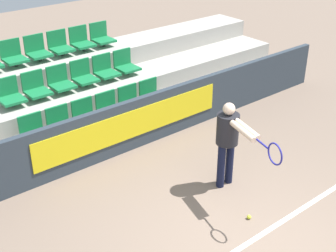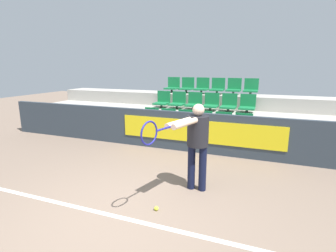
% 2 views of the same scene
% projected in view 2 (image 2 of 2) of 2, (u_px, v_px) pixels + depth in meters
% --- Properties ---
extents(ground_plane, '(30.00, 30.00, 0.00)m').
position_uv_depth(ground_plane, '(117.00, 217.00, 3.73)').
color(ground_plane, '#7A6656').
extents(court_baseline, '(4.93, 0.08, 0.01)m').
position_uv_depth(court_baseline, '(117.00, 217.00, 3.72)').
color(court_baseline, white).
rests_on(court_baseline, ground).
extents(barrier_wall, '(11.24, 0.14, 1.00)m').
position_uv_depth(barrier_wall, '(186.00, 132.00, 6.54)').
color(barrier_wall, '#2D3842').
rests_on(barrier_wall, ground).
extents(bleacher_tier_front, '(10.84, 0.93, 0.40)m').
position_uv_depth(bleacher_tier_front, '(192.00, 138.00, 7.10)').
color(bleacher_tier_front, '#ADA89E').
rests_on(bleacher_tier_front, ground).
extents(bleacher_tier_middle, '(10.84, 0.93, 0.81)m').
position_uv_depth(bleacher_tier_middle, '(201.00, 124.00, 7.90)').
color(bleacher_tier_middle, '#ADA89E').
rests_on(bleacher_tier_middle, ground).
extents(bleacher_tier_back, '(10.84, 0.93, 1.21)m').
position_uv_depth(bleacher_tier_back, '(208.00, 112.00, 8.69)').
color(bleacher_tier_back, '#ADA89E').
rests_on(bleacher_tier_back, ground).
extents(stadium_chair_0, '(0.43, 0.46, 0.51)m').
position_uv_depth(stadium_chair_0, '(150.00, 119.00, 7.58)').
color(stadium_chair_0, '#333333').
rests_on(stadium_chair_0, bleacher_tier_front).
extents(stadium_chair_1, '(0.43, 0.46, 0.51)m').
position_uv_depth(stadium_chair_1, '(167.00, 120.00, 7.40)').
color(stadium_chair_1, '#333333').
rests_on(stadium_chair_1, bleacher_tier_front).
extents(stadium_chair_2, '(0.43, 0.46, 0.51)m').
position_uv_depth(stadium_chair_2, '(184.00, 121.00, 7.21)').
color(stadium_chair_2, '#333333').
rests_on(stadium_chair_2, bleacher_tier_front).
extents(stadium_chair_3, '(0.43, 0.46, 0.51)m').
position_uv_depth(stadium_chair_3, '(203.00, 123.00, 7.03)').
color(stadium_chair_3, '#333333').
rests_on(stadium_chair_3, bleacher_tier_front).
extents(stadium_chair_4, '(0.43, 0.46, 0.51)m').
position_uv_depth(stadium_chair_4, '(222.00, 124.00, 6.84)').
color(stadium_chair_4, '#333333').
rests_on(stadium_chair_4, bleacher_tier_front).
extents(stadium_chair_5, '(0.43, 0.46, 0.51)m').
position_uv_depth(stadium_chair_5, '(243.00, 126.00, 6.66)').
color(stadium_chair_5, '#333333').
rests_on(stadium_chair_5, bleacher_tier_front).
extents(stadium_chair_6, '(0.43, 0.46, 0.51)m').
position_uv_depth(stadium_chair_6, '(162.00, 101.00, 8.34)').
color(stadium_chair_6, '#333333').
rests_on(stadium_chair_6, bleacher_tier_middle).
extents(stadium_chair_7, '(0.43, 0.46, 0.51)m').
position_uv_depth(stadium_chair_7, '(178.00, 102.00, 8.15)').
color(stadium_chair_7, '#333333').
rests_on(stadium_chair_7, bleacher_tier_middle).
extents(stadium_chair_8, '(0.43, 0.46, 0.51)m').
position_uv_depth(stadium_chair_8, '(194.00, 103.00, 7.96)').
color(stadium_chair_8, '#333333').
rests_on(stadium_chair_8, bleacher_tier_middle).
extents(stadium_chair_9, '(0.43, 0.46, 0.51)m').
position_uv_depth(stadium_chair_9, '(211.00, 103.00, 7.78)').
color(stadium_chair_9, '#333333').
rests_on(stadium_chair_9, bleacher_tier_middle).
extents(stadium_chair_10, '(0.43, 0.46, 0.51)m').
position_uv_depth(stadium_chair_10, '(229.00, 104.00, 7.59)').
color(stadium_chair_10, '#333333').
rests_on(stadium_chair_10, bleacher_tier_middle).
extents(stadium_chair_11, '(0.43, 0.46, 0.51)m').
position_uv_depth(stadium_chair_11, '(247.00, 105.00, 7.41)').
color(stadium_chair_11, '#333333').
rests_on(stadium_chair_11, bleacher_tier_middle).
extents(stadium_chair_12, '(0.43, 0.46, 0.51)m').
position_uv_depth(stadium_chair_12, '(173.00, 86.00, 9.09)').
color(stadium_chair_12, '#333333').
rests_on(stadium_chair_12, bleacher_tier_back).
extents(stadium_chair_13, '(0.43, 0.46, 0.51)m').
position_uv_depth(stadium_chair_13, '(187.00, 87.00, 8.90)').
color(stadium_chair_13, '#333333').
rests_on(stadium_chair_13, bleacher_tier_back).
extents(stadium_chair_14, '(0.43, 0.46, 0.51)m').
position_uv_depth(stadium_chair_14, '(202.00, 87.00, 8.72)').
color(stadium_chair_14, '#333333').
rests_on(stadium_chair_14, bleacher_tier_back).
extents(stadium_chair_15, '(0.43, 0.46, 0.51)m').
position_uv_depth(stadium_chair_15, '(218.00, 87.00, 8.53)').
color(stadium_chair_15, '#333333').
rests_on(stadium_chair_15, bleacher_tier_back).
extents(stadium_chair_16, '(0.43, 0.46, 0.51)m').
position_uv_depth(stadium_chair_16, '(234.00, 88.00, 8.35)').
color(stadium_chair_16, '#333333').
rests_on(stadium_chair_16, bleacher_tier_back).
extents(stadium_chair_17, '(0.43, 0.46, 0.51)m').
position_uv_depth(stadium_chair_17, '(251.00, 88.00, 8.16)').
color(stadium_chair_17, '#333333').
rests_on(stadium_chair_17, bleacher_tier_back).
extents(tennis_player, '(0.56, 1.53, 1.50)m').
position_uv_depth(tennis_player, '(196.00, 138.00, 4.31)').
color(tennis_player, black).
rests_on(tennis_player, ground).
extents(tennis_ball, '(0.07, 0.07, 0.07)m').
position_uv_depth(tennis_ball, '(156.00, 208.00, 3.89)').
color(tennis_ball, '#CCDB33').
rests_on(tennis_ball, ground).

